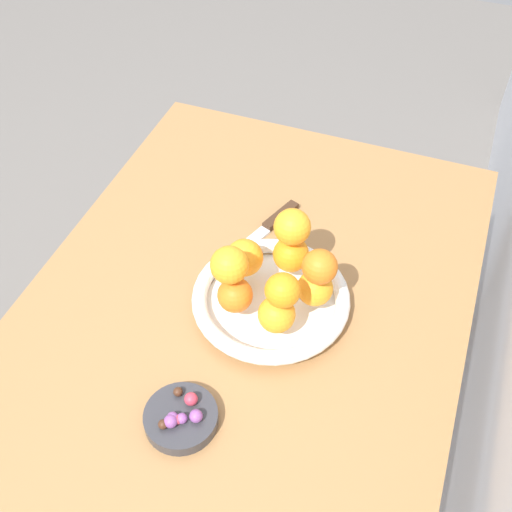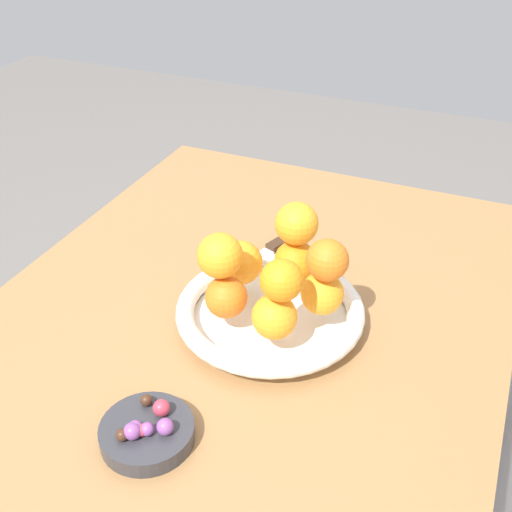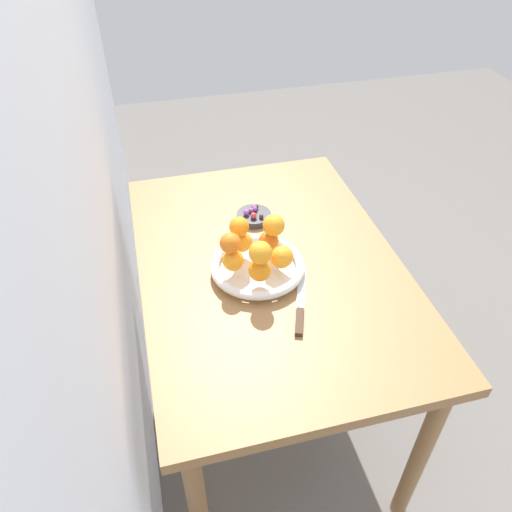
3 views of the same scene
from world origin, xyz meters
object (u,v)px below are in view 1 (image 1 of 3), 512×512
object	(u,v)px
orange_6	(229,265)
candy_ball_6	(178,419)
orange_2	(291,254)
orange_7	(292,227)
candy_ball_3	(171,421)
orange_8	(320,267)
candy_ball_5	(196,416)
orange_5	(283,290)
candy_ball_1	(180,418)
candy_ball_0	(173,418)
dining_table	(240,345)
candy_ball_7	(178,392)
knife	(261,233)
fruit_bowl	(271,299)
orange_0	(277,314)
orange_1	(315,288)
orange_3	(244,258)
candy_ball_4	(192,399)
candy_ball_2	(163,424)
candy_dish	(181,418)
orange_4	(233,294)

from	to	relation	value
orange_6	candy_ball_6	distance (m)	0.25
orange_2	orange_7	size ratio (longest dim) A/B	1.00
candy_ball_6	candy_ball_3	bearing A→B (deg)	-44.93
orange_8	candy_ball_5	world-z (taller)	orange_8
orange_5	candy_ball_6	distance (m)	0.25
candy_ball_1	candy_ball_5	bearing A→B (deg)	113.87
orange_5	candy_ball_0	size ratio (longest dim) A/B	3.19
dining_table	candy_ball_7	bearing A→B (deg)	-7.36
candy_ball_0	orange_8	bearing A→B (deg)	153.50
candy_ball_1	knife	xyz separation A→B (m)	(-0.42, -0.03, -0.03)
fruit_bowl	orange_7	world-z (taller)	orange_7
fruit_bowl	candy_ball_3	world-z (taller)	candy_ball_3
orange_5	orange_6	size ratio (longest dim) A/B	0.90
orange_0	orange_5	size ratio (longest dim) A/B	1.08
orange_1	candy_ball_3	xyz separation A→B (m)	(0.28, -0.13, -0.04)
orange_3	candy_ball_5	size ratio (longest dim) A/B	3.26
orange_0	candy_ball_6	bearing A→B (deg)	-21.96
candy_ball_1	knife	world-z (taller)	candy_ball_1
orange_5	candy_ball_4	distance (m)	0.21
fruit_bowl	candy_ball_0	world-z (taller)	same
orange_3	orange_6	bearing A→B (deg)	2.60
candy_ball_3	orange_5	bearing A→B (deg)	155.72
dining_table	orange_3	world-z (taller)	orange_3
orange_5	orange_6	xyz separation A→B (m)	(-0.02, -0.10, 0.00)
fruit_bowl	candy_ball_2	size ratio (longest dim) A/B	18.21
candy_ball_1	candy_ball_6	xyz separation A→B (m)	(0.00, -0.00, -0.00)
orange_3	candy_ball_7	xyz separation A→B (m)	(0.26, -0.01, -0.04)
fruit_bowl	candy_ball_4	xyz separation A→B (m)	(0.23, -0.04, 0.01)
candy_dish	candy_ball_2	distance (m)	0.04
orange_4	candy_ball_3	size ratio (longest dim) A/B	2.90
orange_1	orange_4	bearing A→B (deg)	-64.26
orange_5	candy_ball_3	world-z (taller)	orange_5
dining_table	candy_ball_0	bearing A→B (deg)	-3.21
candy_ball_2	candy_ball_1	bearing A→B (deg)	134.40
orange_6	candy_ball_2	distance (m)	0.26
orange_1	candy_ball_0	distance (m)	0.31
candy_dish	candy_ball_7	xyz separation A→B (m)	(-0.03, -0.02, 0.02)
orange_5	candy_ball_5	distance (m)	0.23
fruit_bowl	candy_ball_6	distance (m)	0.27
orange_6	candy_ball_0	distance (m)	0.25
orange_7	candy_ball_0	distance (m)	0.36
orange_5	orange_7	distance (m)	0.13
dining_table	orange_0	size ratio (longest dim) A/B	18.06
orange_8	orange_6	bearing A→B (deg)	-70.78
orange_1	candy_dish	bearing A→B (deg)	-25.38
orange_5	knife	distance (m)	0.28
orange_3	candy_ball_5	world-z (taller)	orange_3
orange_8	candy_ball_7	distance (m)	0.29
orange_1	orange_0	bearing A→B (deg)	-29.42
orange_8	knife	size ratio (longest dim) A/B	0.23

